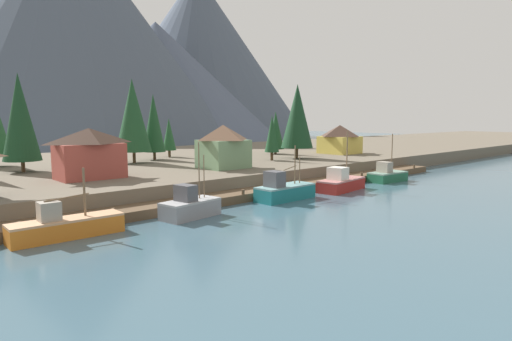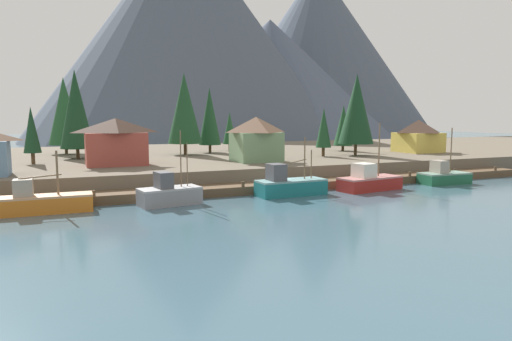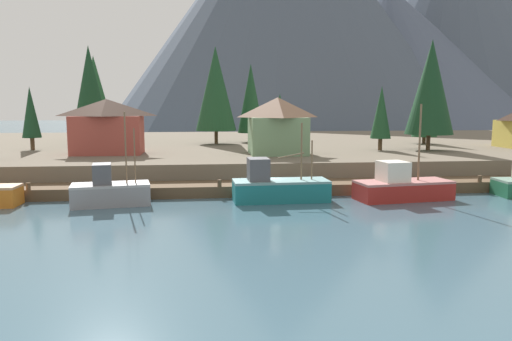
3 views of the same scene
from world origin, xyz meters
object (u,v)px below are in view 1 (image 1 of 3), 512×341
conifer_far_right (276,130)px  fishing_boat_red (341,183)px  house_red (90,153)px  conifer_near_left (272,134)px  fishing_boat_green (387,175)px  conifer_back_left (169,134)px  conifer_centre (297,116)px  house_yellow (340,139)px  fishing_boat_teal (284,191)px  house_green (223,146)px  conifer_mid_left (133,115)px  conifer_far_left (154,123)px  fishing_boat_grey (190,206)px  fishing_boat_orange (66,226)px  conifer_mid_right (20,117)px

conifer_far_right → fishing_boat_red: bearing=-117.9°
house_red → conifer_near_left: size_ratio=1.02×
fishing_boat_green → conifer_back_left: size_ratio=1.02×
conifer_back_left → conifer_centre: (15.73, -18.19, 3.41)m
fishing_boat_red → conifer_back_left: bearing=89.5°
conifer_centre → conifer_far_right: (3.83, 9.44, -2.87)m
house_yellow → conifer_near_left: conifer_near_left is taller
fishing_boat_teal → house_green: size_ratio=1.23×
fishing_boat_green → conifer_mid_left: (-27.41, 30.25, 9.32)m
conifer_near_left → conifer_far_left: bearing=134.5°
fishing_boat_red → conifer_far_left: conifer_far_left is taller
fishing_boat_grey → conifer_centre: (35.21, 17.90, 9.05)m
house_yellow → conifer_far_left: 38.02m
fishing_boat_green → conifer_far_right: conifer_far_right is taller
house_green → conifer_near_left: 13.75m
conifer_centre → house_red: bearing=-178.7°
fishing_boat_grey → fishing_boat_teal: 13.78m
conifer_far_right → fishing_boat_orange: bearing=-152.4°
fishing_boat_red → conifer_far_right: bearing=53.9°
conifer_mid_left → fishing_boat_grey: bearing=-107.2°
fishing_boat_grey → conifer_centre: 40.52m
fishing_boat_grey → conifer_near_left: conifer_near_left is taller
fishing_boat_red → fishing_boat_green: 12.41m
fishing_boat_grey → conifer_centre: conifer_centre is taller
house_green → conifer_centre: bearing=8.6°
conifer_back_left → conifer_far_left: (-4.83, -2.97, 2.21)m
fishing_boat_red → conifer_centre: conifer_centre is taller
fishing_boat_grey → conifer_near_left: bearing=22.6°
conifer_centre → conifer_back_left: bearing=130.9°
fishing_boat_teal → conifer_far_left: conifer_far_left is taller
fishing_boat_orange → conifer_back_left: 47.72m
fishing_boat_green → house_red: size_ratio=0.93×
house_yellow → conifer_mid_right: bearing=170.3°
fishing_boat_teal → conifer_back_left: bearing=79.0°
conifer_back_left → house_red: bearing=-140.0°
fishing_boat_red → conifer_back_left: 37.11m
fishing_boat_red → conifer_far_left: size_ratio=0.74×
conifer_far_right → fishing_boat_teal: bearing=-133.0°
fishing_boat_teal → conifer_mid_right: conifer_mid_right is taller
house_yellow → conifer_far_right: size_ratio=0.84×
fishing_boat_orange → fishing_boat_teal: bearing=0.1°
house_green → conifer_near_left: (13.27, 3.33, 1.35)m
conifer_far_right → fishing_boat_green: bearing=-94.7°
fishing_boat_teal → conifer_far_left: bearing=86.5°
conifer_back_left → fishing_boat_orange: bearing=-131.6°
conifer_back_left → conifer_far_right: (19.56, -8.75, 0.55)m
fishing_boat_green → conifer_mid_right: size_ratio=0.55×
conifer_centre → conifer_far_right: conifer_centre is taller
conifer_centre → conifer_far_left: conifer_centre is taller
fishing_boat_grey → conifer_far_left: bearing=56.7°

